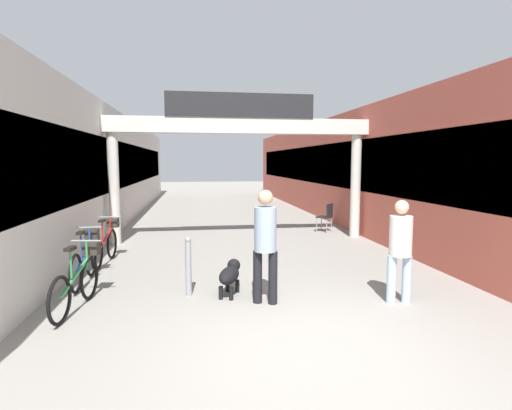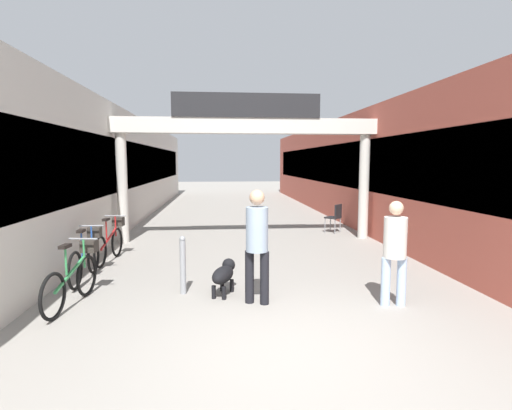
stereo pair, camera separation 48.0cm
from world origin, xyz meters
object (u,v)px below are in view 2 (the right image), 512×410
bicycle_blue_second (87,256)px  bicycle_red_third (111,241)px  dog_on_leash (224,274)px  bicycle_green_nearest (75,276)px  bollard_post_metal (183,264)px  pedestrian_with_dog (257,239)px  cafe_chair_black_nearer (335,216)px  pedestrian_companion (395,247)px

bicycle_blue_second → bicycle_red_third: same height
dog_on_leash → bicycle_blue_second: 2.75m
bicycle_green_nearest → bollard_post_metal: bicycle_green_nearest is taller
bicycle_blue_second → pedestrian_with_dog: bearing=-27.2°
pedestrian_with_dog → bollard_post_metal: pedestrian_with_dog is taller
dog_on_leash → cafe_chair_black_nearer: cafe_chair_black_nearer is taller
pedestrian_with_dog → dog_on_leash: bearing=135.8°
bicycle_green_nearest → cafe_chair_black_nearer: 8.10m
pedestrian_companion → bicycle_green_nearest: (-4.85, 0.51, -0.47)m
pedestrian_companion → cafe_chair_black_nearer: bearing=81.5°
bollard_post_metal → bicycle_green_nearest: bearing=-168.1°
bicycle_green_nearest → bicycle_blue_second: 1.36m
bicycle_blue_second → dog_on_leash: bearing=-22.9°
bicycle_green_nearest → cafe_chair_black_nearer: size_ratio=1.89×
bollard_post_metal → cafe_chair_black_nearer: bollard_post_metal is taller
bicycle_green_nearest → bicycle_red_third: bearing=93.7°
pedestrian_with_dog → dog_on_leash: size_ratio=2.27×
bicycle_red_third → bicycle_blue_second: bearing=-92.6°
pedestrian_companion → dog_on_leash: 2.73m
dog_on_leash → bicycle_red_third: (-2.47, 2.49, 0.10)m
pedestrian_companion → dog_on_leash: bearing=163.1°
pedestrian_companion → bicycle_blue_second: 5.44m
pedestrian_companion → bollard_post_metal: 3.37m
bicycle_green_nearest → cafe_chair_black_nearer: (5.77, 5.69, 0.10)m
pedestrian_companion → bicycle_green_nearest: size_ratio=0.95×
pedestrian_companion → bollard_post_metal: (-3.23, 0.85, -0.42)m
dog_on_leash → bicycle_blue_second: size_ratio=0.46×
bicycle_green_nearest → bollard_post_metal: size_ratio=1.73×
pedestrian_companion → bicycle_red_third: size_ratio=0.95×
bicycle_green_nearest → bicycle_red_third: (-0.18, 2.75, 0.00)m
pedestrian_with_dog → bicycle_green_nearest: pedestrian_with_dog is taller
bicycle_red_third → bollard_post_metal: (1.79, -2.41, 0.06)m
pedestrian_companion → bollard_post_metal: bearing=165.2°
bicycle_green_nearest → dog_on_leash: bearing=6.5°
bicycle_green_nearest → bollard_post_metal: bearing=11.9°
pedestrian_with_dog → bicycle_blue_second: (-3.04, 1.56, -0.58)m
bicycle_blue_second → bollard_post_metal: bearing=-28.2°
dog_on_leash → cafe_chair_black_nearer: bearing=57.3°
pedestrian_companion → bicycle_green_nearest: 4.90m
dog_on_leash → cafe_chair_black_nearer: size_ratio=0.87×
bollard_post_metal → cafe_chair_black_nearer: 6.77m
bicycle_green_nearest → bicycle_blue_second: size_ratio=1.00×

